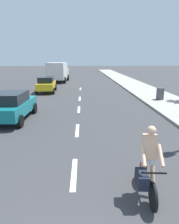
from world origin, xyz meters
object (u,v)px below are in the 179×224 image
(parked_car_yellow, at_px, (46,84))
(delivery_truck, at_px, (58,72))
(parked_car_teal, at_px, (12,105))
(cyclist, at_px, (147,166))
(trash_bin_far, at_px, (160,94))

(parked_car_yellow, xyz_separation_m, delivery_truck, (0.06, 9.66, 0.67))
(parked_car_teal, height_order, delivery_truck, delivery_truck)
(cyclist, relative_size, delivery_truck, 0.29)
(parked_car_teal, bearing_deg, parked_car_yellow, 90.24)
(delivery_truck, distance_m, trash_bin_far, 17.59)
(parked_car_teal, bearing_deg, delivery_truck, 90.72)
(parked_car_teal, distance_m, delivery_truck, 19.45)
(cyclist, height_order, trash_bin_far, cyclist)
(cyclist, bearing_deg, delivery_truck, -74.73)
(cyclist, bearing_deg, parked_car_teal, -46.96)
(cyclist, relative_size, parked_car_yellow, 0.46)
(delivery_truck, bearing_deg, cyclist, -76.29)
(delivery_truck, bearing_deg, parked_car_yellow, -87.87)
(delivery_truck, bearing_deg, parked_car_teal, -88.36)
(parked_car_yellow, relative_size, delivery_truck, 0.62)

